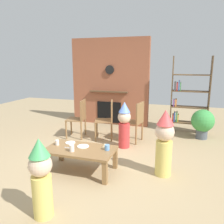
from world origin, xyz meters
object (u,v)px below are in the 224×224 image
bookshelf (187,98)px  child_by_the_chairs (124,124)px  paper_cup_center (57,143)px  dining_chair_left (79,116)px  dining_chair_middle (108,118)px  dining_chair_right (136,120)px  child_with_cone_hat (41,176)px  paper_cup_near_right (72,148)px  birthday_cake_slice (105,145)px  child_in_pink (164,141)px  potted_plant_tall (203,122)px  paper_plate_rear (83,146)px  coffee_table (80,152)px  paper_plate_front (70,143)px  paper_cup_near_left (107,147)px

bookshelf → child_by_the_chairs: (-1.22, -1.50, -0.36)m
paper_cup_center → dining_chair_left: dining_chair_left is taller
dining_chair_middle → dining_chair_right: bearing=164.9°
child_with_cone_hat → paper_cup_center: bearing=20.0°
paper_cup_near_right → birthday_cake_slice: (0.43, 0.31, -0.02)m
paper_cup_center → dining_chair_right: bearing=57.8°
birthday_cake_slice → child_in_pink: (0.94, 0.11, 0.13)m
paper_cup_center → potted_plant_tall: size_ratio=0.13×
child_with_cone_hat → child_by_the_chairs: size_ratio=0.98×
paper_cup_near_right → child_by_the_chairs: 1.47m
paper_plate_rear → potted_plant_tall: size_ratio=0.28×
bookshelf → child_with_cone_hat: 4.20m
coffee_table → paper_plate_rear: 0.11m
birthday_cake_slice → child_with_cone_hat: (-0.30, -1.31, 0.08)m
paper_cup_near_right → dining_chair_middle: (0.00, 1.77, 0.07)m
paper_cup_near_right → bookshelf: bearing=59.4°
child_by_the_chairs → dining_chair_right: (0.16, 0.40, -0.00)m
dining_chair_left → bookshelf: bearing=-162.0°
dining_chair_right → potted_plant_tall: size_ratio=1.30×
birthday_cake_slice → paper_cup_center: bearing=-170.2°
paper_cup_center → potted_plant_tall: (2.45, 2.28, -0.03)m
bookshelf → paper_plate_front: bearing=-126.7°
paper_cup_near_left → child_with_cone_hat: (-0.38, -1.21, 0.07)m
child_in_pink → dining_chair_left: (-2.04, 1.25, -0.05)m
birthday_cake_slice → child_with_cone_hat: bearing=-103.0°
bookshelf → paper_plate_rear: (-1.62, -2.65, -0.47)m
paper_plate_rear → birthday_cake_slice: 0.36m
paper_cup_near_left → paper_plate_rear: size_ratio=0.46×
dining_chair_middle → potted_plant_tall: dining_chair_middle is taller
coffee_table → child_with_cone_hat: child_with_cone_hat is taller
paper_cup_near_left → dining_chair_right: (0.14, 1.57, 0.08)m
coffee_table → child_with_cone_hat: bearing=-87.0°
dining_chair_left → coffee_table: bearing=106.7°
paper_cup_near_right → paper_plate_rear: size_ratio=0.56×
paper_cup_center → paper_plate_front: paper_cup_center is taller
paper_plate_rear → child_by_the_chairs: 1.22m
paper_cup_center → bookshelf: bearing=52.6°
coffee_table → dining_chair_middle: size_ratio=1.24×
dining_chair_left → potted_plant_tall: bearing=-173.3°
child_with_cone_hat → dining_chair_left: size_ratio=1.06×
child_in_pink → dining_chair_middle: 1.93m
paper_cup_center → dining_chair_middle: 1.64m
coffee_table → dining_chair_left: (-0.74, 1.53, 0.18)m
paper_plate_rear → dining_chair_right: (0.57, 1.55, 0.12)m
coffee_table → child_in_pink: child_in_pink is taller
paper_cup_center → birthday_cake_slice: bearing=9.8°
paper_cup_near_left → child_with_cone_hat: child_with_cone_hat is taller
potted_plant_tall → dining_chair_right: bearing=-155.0°
paper_plate_rear → dining_chair_middle: bearing=93.0°
paper_cup_near_right → child_in_pink: (1.37, 0.42, 0.12)m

